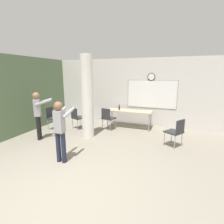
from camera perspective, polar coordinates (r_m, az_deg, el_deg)
name	(u,v)px	position (r m, az deg, el deg)	size (l,w,h in m)	color
ground_plane	(62,198)	(3.58, -16.11, -25.38)	(24.00, 24.00, 0.00)	gray
wall_left_accent	(21,96)	(7.13, -27.70, 4.77)	(0.12, 7.00, 2.80)	#5B7551
wall_back	(133,92)	(7.53, 6.81, 6.42)	(8.00, 0.15, 2.80)	silver
support_pillar	(87,97)	(5.98, -8.09, 4.86)	(0.41, 0.41, 2.80)	silver
folding_table	(129,112)	(7.08, 5.66, 0.11)	(1.80, 0.62, 0.72)	tan
bottle_on_table	(119,108)	(7.17, 2.39, 1.42)	(0.06, 0.06, 0.23)	black
chair_near_pillar	(77,116)	(7.08, -11.32, -1.43)	(0.58, 0.58, 0.87)	#2D2D33
chair_by_left_wall	(53,116)	(7.33, -18.80, -1.38)	(0.45, 0.45, 0.87)	#2D2D33
chair_mid_room	(176,131)	(5.56, 20.12, -5.76)	(0.61, 0.61, 0.87)	#2D2D33
chair_table_left	(108,117)	(6.84, -1.36, -1.67)	(0.53, 0.53, 0.87)	#2D2D33
person_watching_back	(38,112)	(6.24, -22.92, -0.03)	(0.64, 0.56, 1.59)	black
person_playing_front	(60,127)	(4.43, -16.54, -4.75)	(0.34, 0.61, 1.53)	#1E2338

